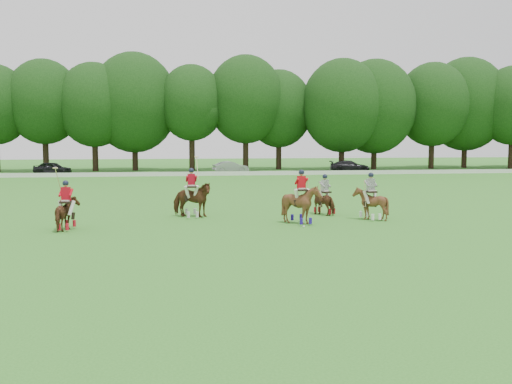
{
  "coord_description": "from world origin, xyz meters",
  "views": [
    {
      "loc": [
        -2.24,
        -22.31,
        3.91
      ],
      "look_at": [
        1.58,
        4.2,
        1.4
      ],
      "focal_mm": 40.0,
      "sensor_mm": 36.0,
      "label": 1
    }
  ],
  "objects": [
    {
      "name": "tree_line",
      "position": [
        0.26,
        48.05,
        8.23
      ],
      "size": [
        117.98,
        14.32,
        14.75
      ],
      "color": "black",
      "rests_on": "ground"
    },
    {
      "name": "polo_red_c",
      "position": [
        3.52,
        3.13,
        0.92
      ],
      "size": [
        1.62,
        1.79,
        2.49
      ],
      "color": "#4D2914",
      "rests_on": "ground"
    },
    {
      "name": "car_left",
      "position": [
        -15.42,
        42.5,
        0.69
      ],
      "size": [
        4.39,
        2.88,
        1.39
      ],
      "primitive_type": "imported",
      "rotation": [
        0.0,
        0.0,
        1.24
      ],
      "color": "black",
      "rests_on": "ground"
    },
    {
      "name": "boundary_rail",
      "position": [
        0.0,
        38.0,
        0.22
      ],
      "size": [
        120.0,
        0.1,
        0.44
      ],
      "primitive_type": "cube",
      "color": "white",
      "rests_on": "ground"
    },
    {
      "name": "ground",
      "position": [
        0.0,
        0.0,
        0.0
      ],
      "size": [
        180.0,
        180.0,
        0.0
      ],
      "primitive_type": "plane",
      "color": "#2F7421",
      "rests_on": "ground"
    },
    {
      "name": "car_mid",
      "position": [
        4.16,
        42.5,
        0.66
      ],
      "size": [
        4.2,
        2.15,
        1.32
      ],
      "primitive_type": "imported",
      "rotation": [
        0.0,
        0.0,
        1.77
      ],
      "color": "gray",
      "rests_on": "ground"
    },
    {
      "name": "polo_red_b",
      "position": [
        -1.4,
        6.07,
        0.9
      ],
      "size": [
        1.83,
        1.59,
        2.99
      ],
      "color": "#4D2914",
      "rests_on": "ground"
    },
    {
      "name": "polo_ball",
      "position": [
        3.39,
        2.01,
        0.04
      ],
      "size": [
        0.09,
        0.09,
        0.09
      ],
      "primitive_type": "sphere",
      "color": "white",
      "rests_on": "ground"
    },
    {
      "name": "car_right",
      "position": [
        18.25,
        42.5,
        0.68
      ],
      "size": [
        4.89,
        2.54,
        1.35
      ],
      "primitive_type": "imported",
      "rotation": [
        0.0,
        0.0,
        1.43
      ],
      "color": "black",
      "rests_on": "ground"
    },
    {
      "name": "polo_red_a",
      "position": [
        -6.83,
        2.78,
        0.76
      ],
      "size": [
        1.06,
        1.74,
        2.68
      ],
      "color": "#4D2914",
      "rests_on": "ground"
    },
    {
      "name": "polo_stripe_b",
      "position": [
        7.12,
        3.92,
        0.82
      ],
      "size": [
        1.5,
        1.63,
        2.28
      ],
      "color": "#4D2914",
      "rests_on": "ground"
    },
    {
      "name": "polo_stripe_a",
      "position": [
        5.43,
        6.08,
        0.74
      ],
      "size": [
        1.5,
        1.73,
        2.09
      ],
      "color": "#4D2914",
      "rests_on": "ground"
    }
  ]
}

